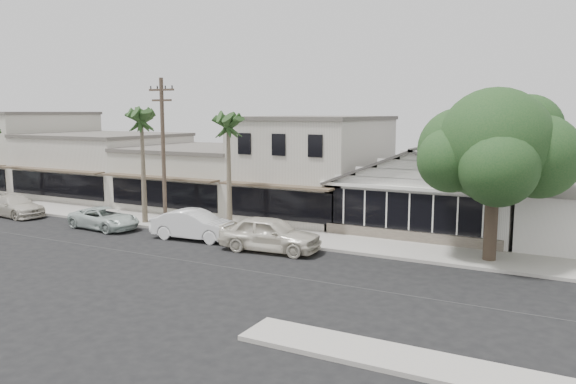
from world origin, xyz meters
The scene contains 15 objects.
ground centered at (0.00, 0.00, 0.00)m, with size 140.00×140.00×0.00m, color black.
sidewalk_north centered at (-8.00, 6.75, 0.07)m, with size 90.00×3.50×0.15m, color #9E9991.
corner_shop centered at (5.00, 12.47, 2.62)m, with size 10.40×8.60×5.10m.
row_building_near centered at (-3.00, 13.50, 3.25)m, with size 8.00×10.00×6.50m, color beige.
row_building_midnear centered at (-12.00, 13.50, 2.10)m, with size 10.00×10.00×4.20m, color beige.
row_building_midfar centered at (-22.50, 13.50, 2.50)m, with size 11.00×10.00×5.00m, color beige.
row_building_far centered at (-33.50, 13.50, 3.40)m, with size 11.00×10.00×6.80m, color beige.
utility_pole centered at (-9.00, 5.20, 4.79)m, with size 1.80×0.24×9.00m.
car_0 centered at (-0.76, 3.53, 0.89)m, with size 2.11×5.24×1.79m, color beige.
car_1 centered at (-5.76, 3.88, 0.82)m, with size 1.73×4.96×1.64m, color white.
car_2 centered at (-12.36, 3.56, 0.65)m, with size 2.16×4.68×1.30m, color silver.
car_3 centered at (-20.86, 3.66, 0.72)m, with size 2.03×4.98×1.45m, color beige.
shade_tree centered at (9.36, 6.72, 5.36)m, with size 7.35×6.64×8.15m.
palm_east centered at (-5.10, 6.31, 6.28)m, with size 3.18×3.18×7.36m.
palm_mid centered at (-11.13, 5.75, 6.54)m, with size 3.13×3.13×7.64m.
Camera 1 is at (13.20, -20.56, 7.01)m, focal length 35.00 mm.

